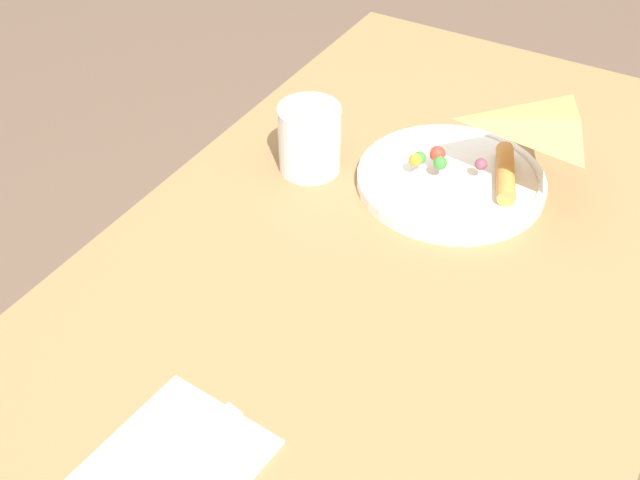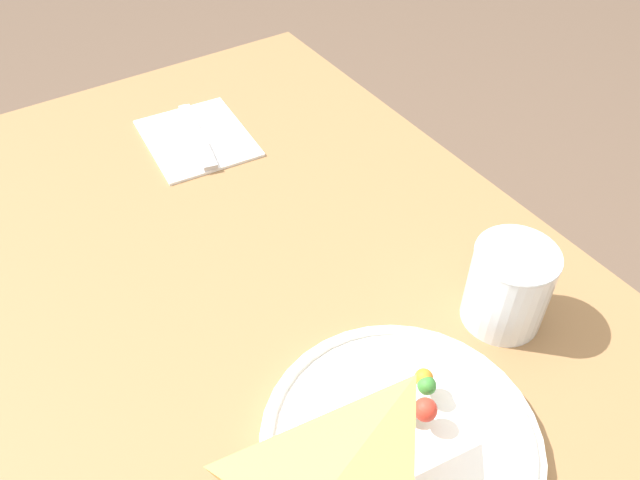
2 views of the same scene
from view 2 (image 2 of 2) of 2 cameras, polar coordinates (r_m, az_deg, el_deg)
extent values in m
cube|color=olive|center=(0.68, -1.41, -8.00)|extent=(1.18, 0.66, 0.03)
cube|color=#382D23|center=(1.36, -3.07, 3.20)|extent=(0.06, 0.06, 0.67)
cube|color=#382D23|center=(1.27, -25.81, -6.27)|extent=(0.06, 0.06, 0.67)
cylinder|color=white|center=(0.59, 7.34, -17.84)|extent=(0.25, 0.25, 0.02)
torus|color=white|center=(0.58, 7.43, -17.39)|extent=(0.24, 0.24, 0.01)
pyramid|color=#DBA351|center=(0.58, 7.96, -16.35)|extent=(0.17, 0.19, 0.02)
sphere|color=orange|center=(0.59, 9.47, -12.33)|extent=(0.02, 0.02, 0.02)
sphere|color=#7A4256|center=(0.54, 5.32, -18.77)|extent=(0.02, 0.02, 0.02)
sphere|color=red|center=(0.57, 9.61, -15.04)|extent=(0.02, 0.02, 0.02)
sphere|color=#388433|center=(0.58, 9.74, -12.98)|extent=(0.02, 0.02, 0.02)
sphere|color=#388433|center=(0.57, 7.64, -14.50)|extent=(0.02, 0.02, 0.02)
cylinder|color=white|center=(0.67, 16.85, -4.07)|extent=(0.08, 0.08, 0.10)
cylinder|color=#B27F42|center=(0.68, 16.50, -5.23)|extent=(0.07, 0.07, 0.05)
torus|color=white|center=(0.63, 17.68, -1.31)|extent=(0.09, 0.09, 0.00)
cube|color=white|center=(0.93, -11.17, 9.14)|extent=(0.18, 0.15, 0.00)
cube|color=#B2B2B7|center=(0.89, -10.44, 7.64)|extent=(0.07, 0.03, 0.01)
cube|color=silver|center=(0.96, -11.65, 10.35)|extent=(0.11, 0.04, 0.00)
ellipsoid|color=silver|center=(1.00, -12.26, 11.71)|extent=(0.02, 0.02, 0.00)
camera|label=1|loc=(1.03, -50.82, 39.49)|focal=45.00mm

